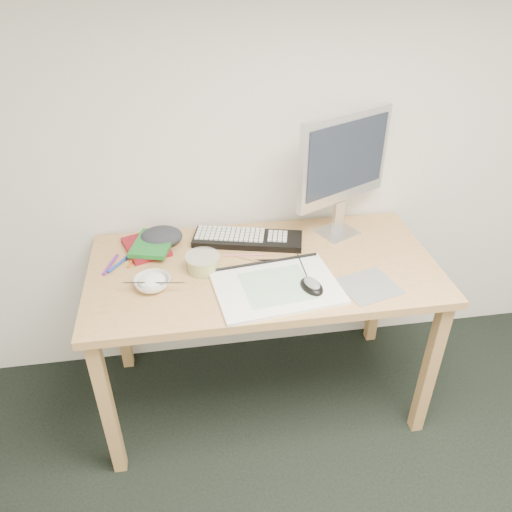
{
  "coord_description": "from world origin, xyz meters",
  "views": [
    {
      "loc": [
        -0.56,
        -0.21,
        1.89
      ],
      "look_at": [
        -0.31,
        1.38,
        0.83
      ],
      "focal_mm": 35.0,
      "sensor_mm": 36.0,
      "label": 1
    }
  ],
  "objects_px": {
    "sketchpad": "(277,287)",
    "monitor": "(344,162)",
    "keyboard": "(248,239)",
    "rice_bowl": "(152,283)",
    "desk": "(263,282)"
  },
  "relations": [
    {
      "from": "sketchpad",
      "to": "monitor",
      "type": "relative_size",
      "value": 0.85
    },
    {
      "from": "monitor",
      "to": "keyboard",
      "type": "bearing_deg",
      "value": 155.52
    },
    {
      "from": "sketchpad",
      "to": "monitor",
      "type": "bearing_deg",
      "value": 39.73
    },
    {
      "from": "rice_bowl",
      "to": "keyboard",
      "type": "bearing_deg",
      "value": 34.06
    },
    {
      "from": "sketchpad",
      "to": "rice_bowl",
      "type": "distance_m",
      "value": 0.47
    },
    {
      "from": "keyboard",
      "to": "monitor",
      "type": "relative_size",
      "value": 0.86
    },
    {
      "from": "keyboard",
      "to": "sketchpad",
      "type": "bearing_deg",
      "value": -66.04
    },
    {
      "from": "desk",
      "to": "sketchpad",
      "type": "distance_m",
      "value": 0.18
    },
    {
      "from": "sketchpad",
      "to": "keyboard",
      "type": "height_order",
      "value": "keyboard"
    },
    {
      "from": "keyboard",
      "to": "rice_bowl",
      "type": "height_order",
      "value": "rice_bowl"
    },
    {
      "from": "sketchpad",
      "to": "rice_bowl",
      "type": "relative_size",
      "value": 3.41
    },
    {
      "from": "keyboard",
      "to": "rice_bowl",
      "type": "xyz_separation_m",
      "value": [
        -0.4,
        -0.27,
        0.01
      ]
    },
    {
      "from": "sketchpad",
      "to": "rice_bowl",
      "type": "height_order",
      "value": "rice_bowl"
    },
    {
      "from": "desk",
      "to": "keyboard",
      "type": "relative_size",
      "value": 3.0
    },
    {
      "from": "sketchpad",
      "to": "keyboard",
      "type": "bearing_deg",
      "value": 92.84
    }
  ]
}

